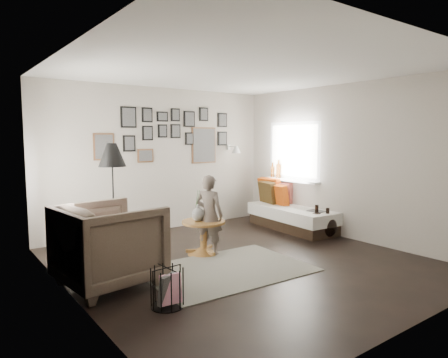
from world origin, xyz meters
TOP-DOWN VIEW (x-y plane):
  - ground at (0.00, 0.00)m, footprint 4.80×4.80m
  - wall_back at (0.00, 2.40)m, footprint 4.50×0.00m
  - wall_front at (0.00, -2.40)m, footprint 4.50×0.00m
  - wall_left at (-2.25, 0.00)m, footprint 0.00×4.80m
  - wall_right at (2.25, 0.00)m, footprint 0.00×4.80m
  - ceiling at (0.00, 0.00)m, footprint 4.80×4.80m
  - door_left at (-2.23, 1.20)m, footprint 0.00×2.14m
  - window_right at (2.18, 1.34)m, footprint 0.15×1.32m
  - gallery_wall at (0.29, 2.38)m, footprint 2.74×0.03m
  - wall_sconce at (1.55, 2.13)m, footprint 0.18×0.36m
  - rug at (-0.39, -0.15)m, footprint 2.13×1.54m
  - pedestal_table at (-0.24, 0.61)m, footprint 0.63×0.63m
  - vase at (-0.32, 0.63)m, footprint 0.18×0.18m
  - candles at (-0.13, 0.61)m, footprint 0.11×0.11m
  - daybed at (2.00, 1.05)m, footprint 0.92×1.91m
  - magazine_on_daybed at (2.00, 0.41)m, footprint 0.23×0.29m
  - armchair at (-1.79, 0.23)m, footprint 1.17×1.14m
  - armchair_cushion at (-1.76, 0.28)m, footprint 0.47×0.48m
  - floor_lamp at (-1.36, 1.22)m, footprint 0.38×0.38m
  - magazine_basket at (-1.54, -0.69)m, footprint 0.35×0.35m
  - demijohn_large at (1.86, 0.29)m, footprint 0.37×0.37m
  - demijohn_small at (2.00, 0.17)m, footprint 0.33×0.33m
  - child at (-0.18, 0.56)m, footprint 0.45×0.51m

SIDE VIEW (x-z plane):
  - ground at x=0.00m, z-range 0.00..0.00m
  - rug at x=-0.39m, z-range 0.00..0.01m
  - demijohn_small at x=2.00m, z-range -0.06..0.45m
  - magazine_basket at x=-1.54m, z-range 0.00..0.40m
  - demijohn_large at x=1.86m, z-range -0.06..0.50m
  - pedestal_table at x=-0.24m, z-range -0.02..0.48m
  - daybed at x=2.00m, z-range -0.17..0.72m
  - magazine_on_daybed at x=2.00m, z-range 0.41..0.43m
  - armchair at x=-1.79m, z-range 0.00..0.96m
  - armchair_cushion at x=-1.76m, z-range 0.38..0.58m
  - child at x=-0.18m, z-range 0.00..1.17m
  - candles at x=-0.13m, z-range 0.49..0.73m
  - vase at x=-0.32m, z-range 0.41..0.86m
  - window_right at x=2.18m, z-range 0.28..1.58m
  - door_left at x=-2.23m, z-range -0.02..2.12m
  - wall_back at x=0.00m, z-range -0.95..3.55m
  - wall_front at x=0.00m, z-range -0.95..3.55m
  - wall_left at x=-2.25m, z-range -1.10..3.70m
  - wall_right at x=2.25m, z-range -1.10..3.70m
  - floor_lamp at x=-1.36m, z-range 0.59..2.22m
  - wall_sconce at x=1.55m, z-range 1.38..1.54m
  - gallery_wall at x=0.29m, z-range 1.20..2.28m
  - ceiling at x=0.00m, z-range 2.60..2.60m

